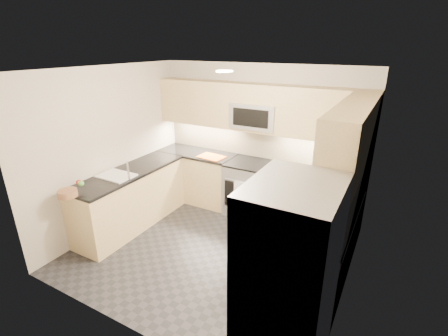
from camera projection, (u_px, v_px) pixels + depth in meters
floor at (212, 250)px, 4.68m from camera, size 3.60×3.20×0.00m
ceiling at (210, 70)px, 3.78m from camera, size 3.60×3.20×0.02m
wall_back at (259, 140)px, 5.54m from camera, size 3.60×0.02×2.50m
wall_front at (120, 226)px, 2.92m from camera, size 3.60×0.02×2.50m
wall_left at (112, 149)px, 5.04m from camera, size 0.02×3.20×2.50m
wall_right at (357, 199)px, 3.42m from camera, size 0.02×3.20×2.50m
base_cab_back_left at (198, 177)px, 6.07m from camera, size 1.42×0.60×0.90m
base_cab_back_right at (314, 203)px, 5.09m from camera, size 1.42×0.60×0.90m
base_cab_right at (323, 248)px, 3.96m from camera, size 0.60×1.70×0.90m
base_cab_peninsula at (132, 199)px, 5.19m from camera, size 0.60×2.00×0.90m
countertop_back_left at (197, 153)px, 5.90m from camera, size 1.42×0.63×0.04m
countertop_back_right at (317, 175)px, 4.92m from camera, size 1.42×0.63×0.04m
countertop_right at (328, 214)px, 3.79m from camera, size 0.63×1.70×0.04m
countertop_peninsula at (129, 172)px, 5.02m from camera, size 0.63×2.00×0.04m
upper_cab_back at (256, 108)px, 5.19m from camera, size 3.60×0.35×0.75m
upper_cab_right at (352, 138)px, 3.51m from camera, size 0.35×1.95×0.75m
backsplash_back at (259, 143)px, 5.55m from camera, size 3.60×0.01×0.51m
backsplash_right at (362, 188)px, 3.81m from camera, size 0.01×2.30×0.51m
gas_range at (250, 189)px, 5.56m from camera, size 0.76×0.65×0.91m
range_cooktop at (251, 164)px, 5.39m from camera, size 0.76×0.65×0.03m
oven_door_glass at (242, 197)px, 5.29m from camera, size 0.62×0.02×0.45m
oven_handle at (241, 182)px, 5.17m from camera, size 0.60×0.02×0.02m
microwave at (255, 116)px, 5.21m from camera, size 0.76×0.40×0.40m
microwave_door at (250, 118)px, 5.04m from camera, size 0.60×0.01×0.28m
refrigerator at (288, 280)px, 2.76m from camera, size 0.70×0.90×1.80m
fridge_handle_left at (240, 274)px, 2.76m from camera, size 0.02×0.02×1.20m
fridge_handle_right at (257, 252)px, 3.06m from camera, size 0.02×0.02×1.20m
sink_basin at (117, 180)px, 4.83m from camera, size 0.52×0.38×0.16m
faucet at (128, 171)px, 4.64m from camera, size 0.03×0.03×0.28m
utensil_bowl at (339, 171)px, 4.77m from camera, size 0.35×0.35×0.17m
cutting_board at (211, 157)px, 5.62m from camera, size 0.47×0.36×0.01m
fruit_basket at (67, 193)px, 4.16m from camera, size 0.32×0.32×0.09m
fruit_apple at (79, 182)px, 4.32m from camera, size 0.07×0.07×0.07m
fruit_pear at (81, 184)px, 4.28m from camera, size 0.08×0.08×0.08m
dish_towel_check at (239, 192)px, 5.23m from camera, size 0.18×0.04×0.34m
dish_towel_blue at (245, 193)px, 5.18m from camera, size 0.17×0.08×0.33m
fruit_orange at (80, 183)px, 4.30m from camera, size 0.07×0.07×0.07m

